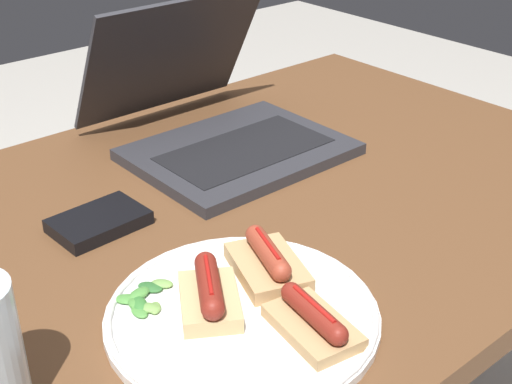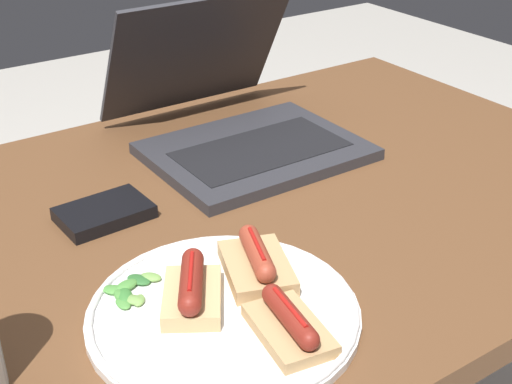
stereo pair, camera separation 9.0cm
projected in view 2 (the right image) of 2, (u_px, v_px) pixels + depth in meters
desk at (253, 251)px, 1.04m from camera, size 1.19×0.79×0.72m
laptop at (238, 121)px, 1.15m from camera, size 0.32×0.36×0.23m
plate at (224, 312)px, 0.77m from camera, size 0.30×0.30×0.02m
sausage_toast_left at (192, 290)px, 0.77m from camera, size 0.10×0.11×0.05m
sausage_toast_middle at (289, 324)px, 0.73m from camera, size 0.08×0.11×0.04m
sausage_toast_right at (257, 263)px, 0.82m from camera, size 0.11×0.13×0.04m
salad_pile at (130, 290)px, 0.80m from camera, size 0.07×0.06×0.01m
external_drive at (104, 213)px, 0.96m from camera, size 0.12×0.09×0.02m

